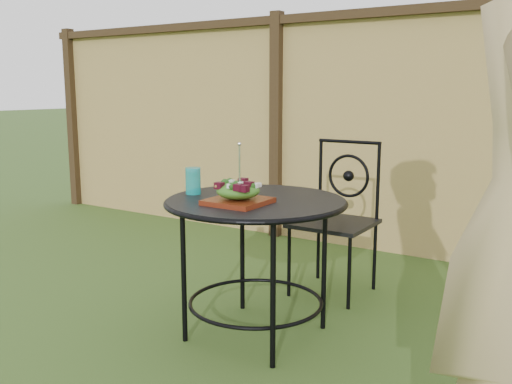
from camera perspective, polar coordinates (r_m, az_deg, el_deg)
ground at (r=2.68m, az=2.25°, el=-18.03°), size 60.00×60.00×0.00m
fence at (r=4.41m, az=17.10°, el=5.63°), size 8.00×0.12×1.90m
patio_table at (r=2.90m, az=-0.02°, el=-3.41°), size 0.92×0.92×0.72m
patio_chair at (r=3.61m, az=8.15°, el=-2.11°), size 0.46×0.46×0.95m
salad_plate at (r=2.75m, az=-1.80°, el=-0.94°), size 0.27×0.27×0.02m
salad at (r=2.74m, az=-1.81°, el=0.13°), size 0.21×0.21×0.08m
fork at (r=2.72m, az=-1.65°, el=2.81°), size 0.01×0.01×0.18m
drinking_glass at (r=3.02m, az=-6.31°, el=1.12°), size 0.08×0.08×0.14m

